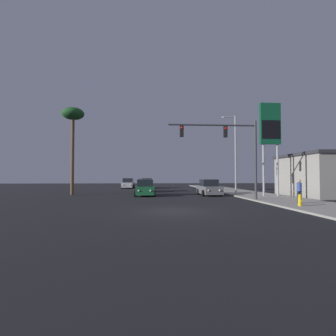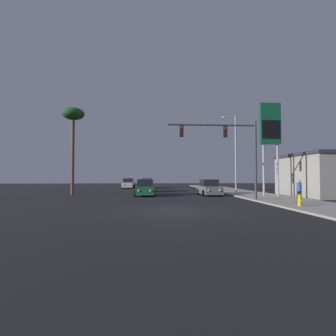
# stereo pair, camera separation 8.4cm
# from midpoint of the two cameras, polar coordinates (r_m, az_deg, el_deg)

# --- Properties ---
(ground_plane) EXTENTS (120.00, 120.00, 0.00)m
(ground_plane) POSITION_cam_midpoint_polar(r_m,az_deg,el_deg) (15.34, 1.22, -9.35)
(ground_plane) COLOR black
(sidewalk_right) EXTENTS (5.00, 60.00, 0.12)m
(sidewalk_right) POSITION_cam_midpoint_polar(r_m,az_deg,el_deg) (27.48, 19.38, -5.78)
(sidewalk_right) COLOR #9E998E
(sidewalk_right) RESTS_ON ground
(car_green) EXTENTS (2.04, 4.32, 1.68)m
(car_green) POSITION_cam_midpoint_polar(r_m,az_deg,el_deg) (27.29, -5.12, -4.43)
(car_green) COLOR #195933
(car_green) RESTS_ON ground
(car_silver) EXTENTS (2.04, 4.33, 1.68)m
(car_silver) POSITION_cam_midpoint_polar(r_m,az_deg,el_deg) (44.67, -8.75, -3.39)
(car_silver) COLOR #B7B7BC
(car_silver) RESTS_ON ground
(car_red) EXTENTS (2.04, 4.33, 1.68)m
(car_red) POSITION_cam_midpoint_polar(r_m,az_deg,el_deg) (34.28, -5.15, -3.89)
(car_red) COLOR maroon
(car_red) RESTS_ON ground
(car_grey) EXTENTS (2.04, 4.34, 1.68)m
(car_grey) POSITION_cam_midpoint_polar(r_m,az_deg,el_deg) (28.06, 8.85, -4.34)
(car_grey) COLOR slate
(car_grey) RESTS_ON ground
(car_tan) EXTENTS (2.04, 4.34, 1.68)m
(car_tan) POSITION_cam_midpoint_polar(r_m,az_deg,el_deg) (43.99, -4.70, -3.43)
(car_tan) COLOR tan
(car_tan) RESTS_ON ground
(traffic_light_mast) EXTENTS (7.35, 0.36, 6.50)m
(traffic_light_mast) POSITION_cam_midpoint_polar(r_m,az_deg,el_deg) (22.25, 13.39, 5.25)
(traffic_light_mast) COLOR #38383D
(traffic_light_mast) RESTS_ON sidewalk_right
(street_lamp) EXTENTS (1.74, 0.24, 9.00)m
(street_lamp) POSITION_cam_midpoint_polar(r_m,az_deg,el_deg) (31.67, 14.18, 3.87)
(street_lamp) COLOR #99999E
(street_lamp) RESTS_ON sidewalk_right
(gas_station_sign) EXTENTS (2.00, 0.42, 9.00)m
(gas_station_sign) POSITION_cam_midpoint_polar(r_m,az_deg,el_deg) (27.51, 21.26, 7.95)
(gas_station_sign) COLOR #99999E
(gas_station_sign) RESTS_ON sidewalk_right
(fire_hydrant) EXTENTS (0.24, 0.34, 0.76)m
(fire_hydrant) POSITION_cam_midpoint_polar(r_m,az_deg,el_deg) (18.75, 26.67, -6.29)
(fire_hydrant) COLOR gold
(fire_hydrant) RESTS_ON sidewalk_right
(pedestrian_on_sidewalk) EXTENTS (0.34, 0.32, 1.67)m
(pedestrian_on_sidewalk) POSITION_cam_midpoint_polar(r_m,az_deg,el_deg) (20.53, 26.56, -4.35)
(pedestrian_on_sidewalk) COLOR #23232D
(pedestrian_on_sidewalk) RESTS_ON sidewalk_right
(palm_tree_near) EXTENTS (2.40, 2.40, 9.54)m
(palm_tree_near) POSITION_cam_midpoint_polar(r_m,az_deg,el_deg) (30.97, -20.07, 10.01)
(palm_tree_near) COLOR brown
(palm_tree_near) RESTS_ON ground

